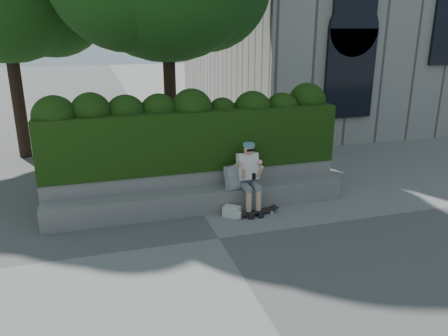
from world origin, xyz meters
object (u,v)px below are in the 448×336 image
object	(u,v)px
person	(249,174)
backpack_plaid	(233,178)
skateboard	(259,211)
backpack_ground	(232,211)

from	to	relation	value
person	backpack_plaid	size ratio (longest dim) A/B	2.95
person	skateboard	xyz separation A→B (m)	(0.11, -0.30, -0.69)
person	backpack_plaid	xyz separation A→B (m)	(-0.29, 0.08, -0.07)
backpack_ground	skateboard	bearing A→B (deg)	35.01
person	skateboard	distance (m)	0.76
backpack_plaid	backpack_ground	bearing A→B (deg)	-127.12
skateboard	backpack_ground	distance (m)	0.54
skateboard	backpack_plaid	distance (m)	0.83
backpack_ground	backpack_plaid	bearing A→B (deg)	109.37
backpack_ground	person	bearing A→B (deg)	70.88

